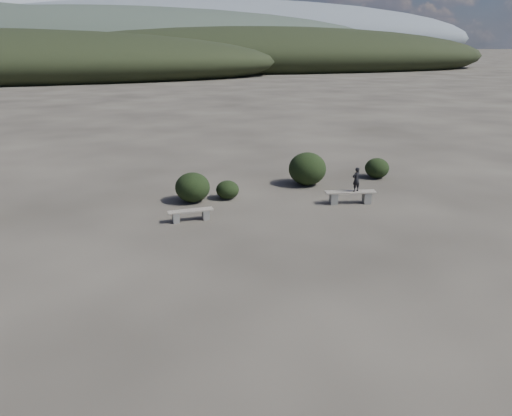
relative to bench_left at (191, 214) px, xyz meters
name	(u,v)px	position (x,y,z in m)	size (l,w,h in m)	color
ground	(300,289)	(1.78, -5.99, -0.24)	(1200.00, 1200.00, 0.00)	#2F2B25
bench_left	(191,214)	(0.00, 0.00, 0.00)	(1.61, 0.38, 0.40)	slate
bench_right	(350,196)	(6.33, 0.21, 0.06)	(2.02, 0.83, 0.49)	slate
seated_person	(356,179)	(6.52, 0.16, 0.73)	(0.35, 0.23, 0.95)	black
shrub_b	(193,187)	(0.47, 2.24, 0.34)	(1.37, 1.37, 1.17)	black
shrub_c	(228,190)	(1.88, 2.24, 0.13)	(0.93, 0.93, 0.74)	black
shrub_d	(307,169)	(5.77, 3.27, 0.48)	(1.66, 1.66, 1.45)	black
shrub_e	(377,168)	(9.35, 3.46, 0.22)	(1.11, 1.11, 0.93)	black
mountain_ridges	(92,37)	(-5.71, 333.07, 10.59)	(500.00, 400.00, 56.00)	black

